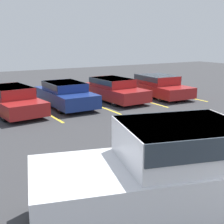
% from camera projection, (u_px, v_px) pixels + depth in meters
% --- Properties ---
extents(stall_stripe_c, '(0.12, 5.49, 0.01)m').
position_uv_depth(stall_stripe_c, '(41.00, 110.00, 14.84)').
color(stall_stripe_c, yellow).
rests_on(stall_stripe_c, ground_plane).
extents(stall_stripe_d, '(0.12, 5.49, 0.01)m').
position_uv_depth(stall_stripe_d, '(93.00, 104.00, 16.24)').
color(stall_stripe_d, yellow).
rests_on(stall_stripe_d, ground_plane).
extents(stall_stripe_e, '(0.12, 5.49, 0.01)m').
position_uv_depth(stall_stripe_e, '(136.00, 99.00, 17.64)').
color(stall_stripe_e, yellow).
rests_on(stall_stripe_e, ground_plane).
extents(stall_stripe_f, '(0.12, 5.49, 0.01)m').
position_uv_depth(stall_stripe_f, '(173.00, 94.00, 19.04)').
color(stall_stripe_f, yellow).
rests_on(stall_stripe_f, ground_plane).
extents(pickup_truck, '(6.42, 3.56, 1.84)m').
position_uv_depth(pickup_truck, '(195.00, 170.00, 5.90)').
color(pickup_truck, silver).
rests_on(pickup_truck, ground_plane).
extents(parked_sedan_b, '(2.14, 4.58, 1.22)m').
position_uv_depth(parked_sedan_b, '(11.00, 99.00, 14.11)').
color(parked_sedan_b, maroon).
rests_on(parked_sedan_b, ground_plane).
extents(parked_sedan_c, '(1.81, 4.24, 1.22)m').
position_uv_depth(parked_sedan_c, '(65.00, 94.00, 15.46)').
color(parked_sedan_c, navy).
rests_on(parked_sedan_c, ground_plane).
extents(parked_sedan_d, '(1.96, 4.54, 1.22)m').
position_uv_depth(parked_sedan_d, '(113.00, 89.00, 17.00)').
color(parked_sedan_d, maroon).
rests_on(parked_sedan_d, ground_plane).
extents(parked_sedan_e, '(2.12, 4.74, 1.24)m').
position_uv_depth(parked_sedan_e, '(157.00, 85.00, 18.26)').
color(parked_sedan_e, maroon).
rests_on(parked_sedan_e, ground_plane).
extents(wheel_stop_curb, '(1.66, 0.20, 0.14)m').
position_uv_depth(wheel_stop_curb, '(28.00, 97.00, 17.66)').
color(wheel_stop_curb, '#B7B2A8').
rests_on(wheel_stop_curb, ground_plane).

